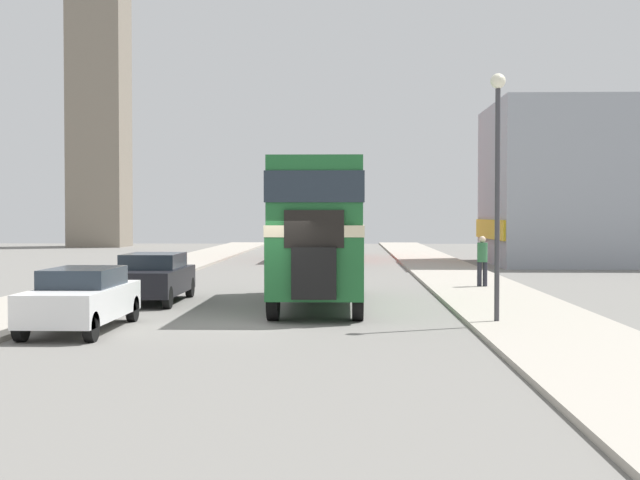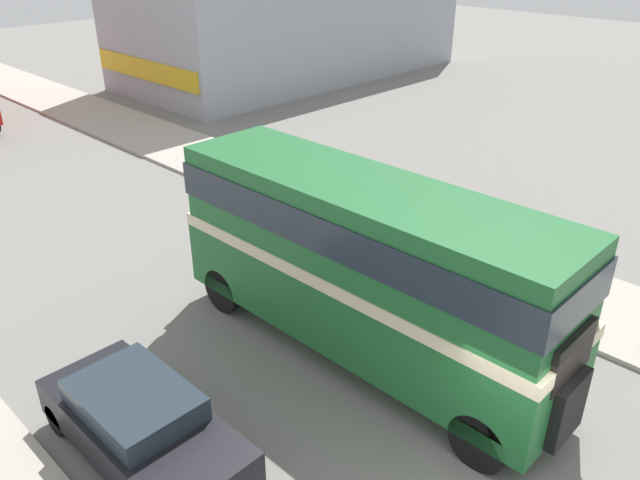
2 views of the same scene
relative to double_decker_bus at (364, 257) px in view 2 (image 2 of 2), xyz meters
name	(u,v)px [view 2 (image 2 of 2)]	position (x,y,z in m)	size (l,w,h in m)	color
double_decker_bus	(364,257)	(0.00, 0.00, 0.00)	(2.42, 9.42, 4.09)	#1E602D
car_parked_mid	(142,424)	(-5.07, 0.75, -1.68)	(1.83, 4.44, 1.47)	black
pedestrian_walking	(342,178)	(5.55, 5.65, -1.33)	(0.36, 0.36, 1.77)	#282833
shop_building_block	(293,4)	(19.11, 22.10, 1.81)	(21.40, 9.65, 8.52)	#999EA8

